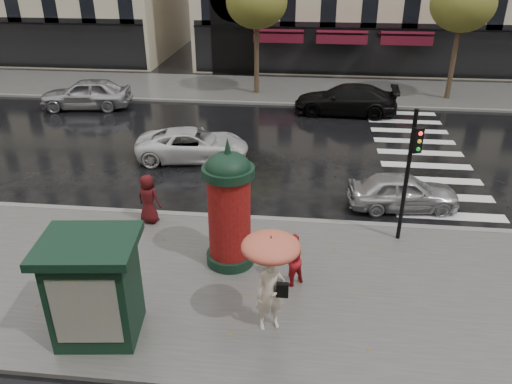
# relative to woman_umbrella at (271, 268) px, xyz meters

# --- Properties ---
(ground) EXTENTS (160.00, 160.00, 0.00)m
(ground) POSITION_rel_woman_umbrella_xyz_m (-0.46, 2.06, -1.77)
(ground) COLOR black
(ground) RESTS_ON ground
(near_sidewalk) EXTENTS (90.00, 7.00, 0.12)m
(near_sidewalk) POSITION_rel_woman_umbrella_xyz_m (-0.46, 1.56, -1.71)
(near_sidewalk) COLOR #474744
(near_sidewalk) RESTS_ON ground
(far_sidewalk) EXTENTS (90.00, 6.00, 0.12)m
(far_sidewalk) POSITION_rel_woman_umbrella_xyz_m (-0.46, 21.06, -1.71)
(far_sidewalk) COLOR #474744
(far_sidewalk) RESTS_ON ground
(near_kerb) EXTENTS (90.00, 0.25, 0.14)m
(near_kerb) POSITION_rel_woman_umbrella_xyz_m (-0.46, 5.06, -1.70)
(near_kerb) COLOR slate
(near_kerb) RESTS_ON ground
(far_kerb) EXTENTS (90.00, 0.25, 0.14)m
(far_kerb) POSITION_rel_woman_umbrella_xyz_m (-0.46, 18.06, -1.70)
(far_kerb) COLOR slate
(far_kerb) RESTS_ON ground
(zebra_crossing) EXTENTS (3.60, 11.75, 0.01)m
(zebra_crossing) POSITION_rel_woman_umbrella_xyz_m (5.54, 11.66, -1.76)
(zebra_crossing) COLOR silver
(zebra_crossing) RESTS_ON ground
(tree_far_left) EXTENTS (3.40, 3.40, 6.64)m
(tree_far_left) POSITION_rel_woman_umbrella_xyz_m (-2.46, 20.06, 3.40)
(tree_far_left) COLOR #38281C
(tree_far_left) RESTS_ON ground
(tree_far_right) EXTENTS (3.40, 3.40, 6.64)m
(tree_far_right) POSITION_rel_woman_umbrella_xyz_m (8.54, 20.06, 3.40)
(tree_far_right) COLOR #38281C
(tree_far_right) RESTS_ON ground
(woman_umbrella) EXTENTS (1.30, 1.30, 2.50)m
(woman_umbrella) POSITION_rel_woman_umbrella_xyz_m (0.00, 0.00, 0.00)
(woman_umbrella) COLOR beige
(woman_umbrella) RESTS_ON near_sidewalk
(woman_red) EXTENTS (0.90, 0.88, 1.46)m
(woman_red) POSITION_rel_woman_umbrella_xyz_m (0.41, 1.71, -0.92)
(woman_red) COLOR #AA151D
(woman_red) RESTS_ON near_sidewalk
(man_burgundy) EXTENTS (0.92, 0.74, 1.62)m
(man_burgundy) POSITION_rel_woman_umbrella_xyz_m (-4.21, 4.46, -0.84)
(man_burgundy) COLOR #420D0F
(man_burgundy) RESTS_ON near_sidewalk
(morris_column) EXTENTS (1.37, 1.37, 3.70)m
(morris_column) POSITION_rel_woman_umbrella_xyz_m (-1.31, 2.53, 0.12)
(morris_column) COLOR black
(morris_column) RESTS_ON near_sidewalk
(traffic_light) EXTENTS (0.30, 0.40, 4.04)m
(traffic_light) POSITION_rel_woman_umbrella_xyz_m (3.57, 4.22, 0.80)
(traffic_light) COLOR black
(traffic_light) RESTS_ON near_sidewalk
(newsstand) EXTENTS (2.23, 1.95, 2.47)m
(newsstand) POSITION_rel_woman_umbrella_xyz_m (-3.81, -0.62, -0.38)
(newsstand) COLOR black
(newsstand) RESTS_ON near_sidewalk
(car_silver) EXTENTS (3.81, 1.85, 1.25)m
(car_silver) POSITION_rel_woman_umbrella_xyz_m (3.96, 6.48, -1.14)
(car_silver) COLOR #BABABF
(car_silver) RESTS_ON ground
(car_white) EXTENTS (4.84, 2.72, 1.28)m
(car_white) POSITION_rel_woman_umbrella_xyz_m (-4.04, 9.95, -1.13)
(car_white) COLOR silver
(car_white) RESTS_ON ground
(car_black) EXTENTS (5.43, 2.50, 1.54)m
(car_black) POSITION_rel_woman_umbrella_xyz_m (2.57, 16.85, -1.00)
(car_black) COLOR black
(car_black) RESTS_ON ground
(car_far_silver) EXTENTS (4.99, 2.56, 1.63)m
(car_far_silver) POSITION_rel_woman_umbrella_xyz_m (-11.33, 16.30, -0.96)
(car_far_silver) COLOR #A3A3A7
(car_far_silver) RESTS_ON ground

